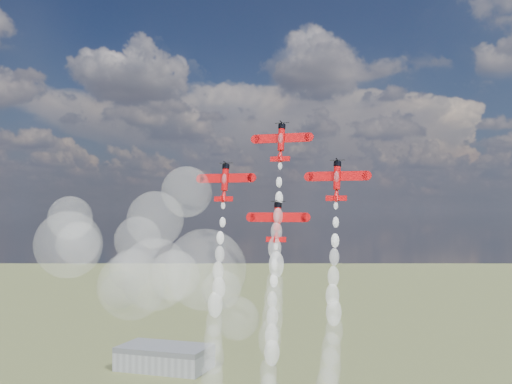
{
  "coord_description": "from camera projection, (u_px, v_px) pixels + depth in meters",
  "views": [
    {
      "loc": [
        36.27,
        -124.89,
        89.21
      ],
      "look_at": [
        -10.74,
        15.56,
        93.7
      ],
      "focal_mm": 42.0,
      "sensor_mm": 36.0,
      "label": 1
    }
  ],
  "objects": [
    {
      "name": "smoke_trail_lead",
      "position": [
        273.0,
        299.0,
        140.62
      ],
      "size": [
        5.46,
        10.41,
        43.94
      ],
      "color": "white",
      "rests_on": "plane_lead"
    },
    {
      "name": "smoke_trail_right",
      "position": [
        331.0,
        347.0,
        134.14
      ],
      "size": [
        5.57,
        10.9,
        43.41
      ],
      "color": "white",
      "rests_on": "plane_right"
    },
    {
      "name": "plane_left",
      "position": [
        225.0,
        181.0,
        150.83
      ],
      "size": [
        13.93,
        4.61,
        9.87
      ],
      "rotation": [
        1.39,
        0.0,
        0.0
      ],
      "color": "red",
      "rests_on": "ground"
    },
    {
      "name": "plane_slot",
      "position": [
        277.0,
        221.0,
        144.33
      ],
      "size": [
        13.93,
        4.61,
        9.87
      ],
      "rotation": [
        1.39,
        0.0,
        0.0
      ],
      "color": "red",
      "rests_on": "ground"
    },
    {
      "name": "hangar",
      "position": [
        165.0,
        357.0,
        336.06
      ],
      "size": [
        50.0,
        28.0,
        13.0
      ],
      "color": "gray",
      "rests_on": "ground"
    },
    {
      "name": "drifted_smoke_cloud",
      "position": [
        148.0,
        261.0,
        167.58
      ],
      "size": [
        60.67,
        33.87,
        47.31
      ],
      "color": "white",
      "rests_on": "ground"
    },
    {
      "name": "smoke_trail_left",
      "position": [
        214.0,
        339.0,
        143.3
      ],
      "size": [
        5.27,
        10.07,
        44.05
      ],
      "color": "white",
      "rests_on": "plane_left"
    },
    {
      "name": "plane_lead",
      "position": [
        281.0,
        141.0,
        148.27
      ],
      "size": [
        13.93,
        4.61,
        9.87
      ],
      "rotation": [
        1.39,
        0.0,
        0.0
      ],
      "color": "red",
      "rests_on": "ground"
    },
    {
      "name": "plane_right",
      "position": [
        337.0,
        180.0,
        141.78
      ],
      "size": [
        13.93,
        4.61,
        9.87
      ],
      "rotation": [
        1.39,
        0.0,
        0.0
      ],
      "color": "red",
      "rests_on": "ground"
    }
  ]
}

